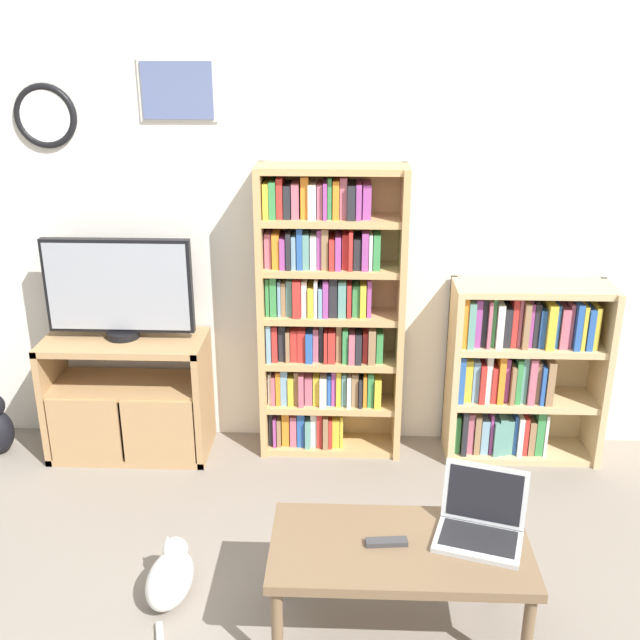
{
  "coord_description": "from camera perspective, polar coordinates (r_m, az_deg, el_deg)",
  "views": [
    {
      "loc": [
        0.23,
        -1.9,
        2.24
      ],
      "look_at": [
        0.11,
        1.13,
        1.09
      ],
      "focal_mm": 42.0,
      "sensor_mm": 36.0,
      "label": 1
    }
  ],
  "objects": [
    {
      "name": "wall_back",
      "position": [
        4.11,
        -1.1,
        7.59
      ],
      "size": [
        7.04,
        0.09,
        2.6
      ],
      "color": "silver",
      "rests_on": "ground_plane"
    },
    {
      "name": "tv_stand",
      "position": [
        4.36,
        -14.41,
        -5.74
      ],
      "size": [
        0.89,
        0.41,
        0.69
      ],
      "color": "tan",
      "rests_on": "ground_plane"
    },
    {
      "name": "television",
      "position": [
        4.16,
        -15.1,
        2.33
      ],
      "size": [
        0.8,
        0.18,
        0.56
      ],
      "color": "black",
      "rests_on": "tv_stand"
    },
    {
      "name": "bookshelf_tall",
      "position": [
        4.09,
        0.41,
        0.4
      ],
      "size": [
        0.79,
        0.26,
        1.63
      ],
      "color": "tan",
      "rests_on": "ground_plane"
    },
    {
      "name": "bookshelf_short",
      "position": [
        4.29,
        14.77,
        -3.63
      ],
      "size": [
        0.84,
        0.31,
        1.01
      ],
      "color": "tan",
      "rests_on": "ground_plane"
    },
    {
      "name": "coffee_table",
      "position": [
        3.03,
        6.1,
        -17.36
      ],
      "size": [
        1.0,
        0.51,
        0.43
      ],
      "color": "brown",
      "rests_on": "ground_plane"
    },
    {
      "name": "laptop",
      "position": [
        3.06,
        12.16,
        -14.74
      ],
      "size": [
        0.39,
        0.36,
        0.25
      ],
      "rotation": [
        0.0,
        0.0,
        -0.29
      ],
      "color": "#B7BABC",
      "rests_on": "coffee_table"
    },
    {
      "name": "remote_near_laptop",
      "position": [
        2.99,
        5.09,
        -16.5
      ],
      "size": [
        0.16,
        0.06,
        0.02
      ],
      "rotation": [
        0.0,
        0.0,
        1.67
      ],
      "color": "#38383A",
      "rests_on": "coffee_table"
    },
    {
      "name": "cat",
      "position": [
        3.4,
        -11.3,
        -18.63
      ],
      "size": [
        0.22,
        0.59,
        0.25
      ],
      "rotation": [
        0.0,
        0.0,
        -0.11
      ],
      "color": "white",
      "rests_on": "ground_plane"
    }
  ]
}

